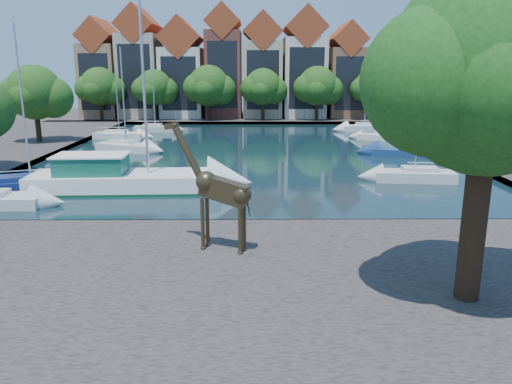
# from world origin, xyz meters

# --- Properties ---
(ground) EXTENTS (160.00, 160.00, 0.00)m
(ground) POSITION_xyz_m (0.00, 0.00, 0.00)
(ground) COLOR #38332B
(ground) RESTS_ON ground
(water_basin) EXTENTS (38.00, 50.00, 0.08)m
(water_basin) POSITION_xyz_m (0.00, 24.00, 0.04)
(water_basin) COLOR black
(water_basin) RESTS_ON ground
(near_quay) EXTENTS (50.00, 14.00, 0.50)m
(near_quay) POSITION_xyz_m (0.00, -7.00, 0.25)
(near_quay) COLOR #4A4440
(near_quay) RESTS_ON ground
(far_quay) EXTENTS (60.00, 16.00, 0.50)m
(far_quay) POSITION_xyz_m (0.00, 56.00, 0.25)
(far_quay) COLOR #4A4440
(far_quay) RESTS_ON ground
(right_quay) EXTENTS (14.00, 52.00, 0.50)m
(right_quay) POSITION_xyz_m (25.00, 24.00, 0.25)
(right_quay) COLOR #4A4440
(right_quay) RESTS_ON ground
(plane_tree) EXTENTS (8.32, 6.40, 10.62)m
(plane_tree) POSITION_xyz_m (7.62, -9.01, 7.67)
(plane_tree) COLOR #332114
(plane_tree) RESTS_ON near_quay
(townhouse_west_end) EXTENTS (5.44, 9.18, 14.93)m
(townhouse_west_end) POSITION_xyz_m (-23.00, 55.99, 7.36)
(townhouse_west_end) COLOR #987253
(townhouse_west_end) RESTS_ON far_quay
(townhouse_west_mid) EXTENTS (5.94, 9.18, 16.79)m
(townhouse_west_mid) POSITION_xyz_m (-17.00, 55.99, 8.23)
(townhouse_west_mid) COLOR tan
(townhouse_west_mid) RESTS_ON far_quay
(townhouse_west_inner) EXTENTS (6.43, 9.18, 15.15)m
(townhouse_west_inner) POSITION_xyz_m (-10.50, 55.99, 7.35)
(townhouse_west_inner) COLOR silver
(townhouse_west_inner) RESTS_ON far_quay
(townhouse_center) EXTENTS (5.44, 9.18, 16.93)m
(townhouse_center) POSITION_xyz_m (-4.00, 55.99, 8.36)
(townhouse_center) COLOR brown
(townhouse_center) RESTS_ON far_quay
(townhouse_east_inner) EXTENTS (5.94, 9.18, 15.79)m
(townhouse_east_inner) POSITION_xyz_m (2.00, 55.99, 7.73)
(townhouse_east_inner) COLOR tan
(townhouse_east_inner) RESTS_ON far_quay
(townhouse_east_mid) EXTENTS (6.43, 9.18, 16.65)m
(townhouse_east_mid) POSITION_xyz_m (8.50, 55.99, 8.10)
(townhouse_east_mid) COLOR beige
(townhouse_east_mid) RESTS_ON far_quay
(townhouse_east_end) EXTENTS (5.44, 9.18, 14.43)m
(townhouse_east_end) POSITION_xyz_m (15.00, 55.99, 7.11)
(townhouse_east_end) COLOR brown
(townhouse_east_end) RESTS_ON far_quay
(far_tree_far_west) EXTENTS (7.28, 5.60, 7.68)m
(far_tree_far_west) POSITION_xyz_m (-21.90, 50.49, 5.18)
(far_tree_far_west) COLOR #332114
(far_tree_far_west) RESTS_ON far_quay
(far_tree_west) EXTENTS (6.76, 5.20, 7.36)m
(far_tree_west) POSITION_xyz_m (-13.91, 50.49, 5.08)
(far_tree_west) COLOR #332114
(far_tree_west) RESTS_ON far_quay
(far_tree_mid_west) EXTENTS (7.80, 6.00, 8.00)m
(far_tree_mid_west) POSITION_xyz_m (-5.89, 50.49, 5.29)
(far_tree_mid_west) COLOR #332114
(far_tree_mid_west) RESTS_ON far_quay
(far_tree_mid_east) EXTENTS (7.02, 5.40, 7.52)m
(far_tree_mid_east) POSITION_xyz_m (2.10, 50.49, 5.13)
(far_tree_mid_east) COLOR #332114
(far_tree_mid_east) RESTS_ON far_quay
(far_tree_east) EXTENTS (7.54, 5.80, 7.84)m
(far_tree_east) POSITION_xyz_m (10.11, 50.49, 5.24)
(far_tree_east) COLOR #332114
(far_tree_east) RESTS_ON far_quay
(far_tree_far_east) EXTENTS (6.76, 5.20, 7.36)m
(far_tree_far_east) POSITION_xyz_m (18.09, 50.49, 5.08)
(far_tree_far_east) COLOR #332114
(far_tree_far_east) RESTS_ON far_quay
(side_tree_left_far) EXTENTS (7.28, 5.60, 7.88)m
(side_tree_left_far) POSITION_xyz_m (-21.90, 27.99, 5.38)
(side_tree_left_far) COLOR #332114
(side_tree_left_far) RESTS_ON left_quay
(giraffe_statue) EXTENTS (3.62, 1.65, 5.33)m
(giraffe_statue) POSITION_xyz_m (-1.11, -4.30, 3.12)
(giraffe_statue) COLOR #3C311E
(giraffe_statue) RESTS_ON near_quay
(motorsailer) EXTENTS (12.57, 4.12, 12.22)m
(motorsailer) POSITION_xyz_m (-8.42, 7.98, 1.01)
(motorsailer) COLOR white
(motorsailer) RESTS_ON water_basin
(sailboat_left_b) EXTENTS (7.01, 4.58, 10.61)m
(sailboat_left_b) POSITION_xyz_m (-14.46, 8.29, 0.63)
(sailboat_left_b) COLOR navy
(sailboat_left_b) RESTS_ON water_basin
(sailboat_left_c) EXTENTS (6.34, 4.34, 9.85)m
(sailboat_left_c) POSITION_xyz_m (-12.00, 24.32, 0.65)
(sailboat_left_c) COLOR silver
(sailboat_left_c) RESTS_ON water_basin
(sailboat_left_d) EXTENTS (5.90, 2.63, 8.78)m
(sailboat_left_d) POSITION_xyz_m (-15.00, 33.30, 0.61)
(sailboat_left_d) COLOR white
(sailboat_left_d) RESTS_ON water_basin
(sailboat_left_e) EXTENTS (5.35, 2.04, 8.98)m
(sailboat_left_e) POSITION_xyz_m (-12.00, 39.49, 0.64)
(sailboat_left_e) COLOR silver
(sailboat_left_e) RESTS_ON water_basin
(sailboat_right_a) EXTENTS (5.77, 2.52, 9.66)m
(sailboat_right_a) POSITION_xyz_m (12.00, 10.60, 0.65)
(sailboat_right_a) COLOR silver
(sailboat_right_a) RESTS_ON water_basin
(sailboat_right_b) EXTENTS (7.32, 4.10, 9.93)m
(sailboat_right_b) POSITION_xyz_m (15.00, 21.20, 0.58)
(sailboat_right_b) COLOR navy
(sailboat_right_b) RESTS_ON water_basin
(sailboat_right_c) EXTENTS (5.50, 3.66, 9.28)m
(sailboat_right_c) POSITION_xyz_m (15.00, 31.77, 0.59)
(sailboat_right_c) COLOR white
(sailboat_right_c) RESTS_ON water_basin
(sailboat_right_d) EXTENTS (6.51, 3.53, 7.80)m
(sailboat_right_d) POSITION_xyz_m (15.00, 40.56, 0.62)
(sailboat_right_d) COLOR silver
(sailboat_right_d) RESTS_ON water_basin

